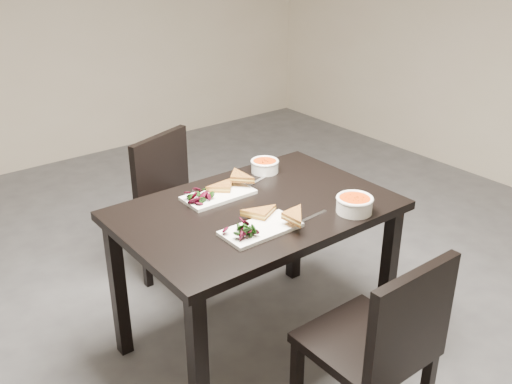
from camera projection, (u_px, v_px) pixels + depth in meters
ground at (239, 285)px, 3.32m from camera, size 5.00×5.00×0.00m
table at (256, 226)px, 2.60m from camera, size 1.20×0.80×0.75m
chair_near at (382, 343)px, 2.14m from camera, size 0.42×0.42×0.85m
chair_far at (178, 202)px, 3.21m from camera, size 0.54×0.54×0.85m
plate_near at (261, 229)px, 2.35m from camera, size 0.33×0.16×0.02m
sandwich_near at (271, 216)px, 2.39m from camera, size 0.20×0.18×0.05m
salad_near at (241, 230)px, 2.29m from camera, size 0.10×0.09×0.05m
soup_bowl_near at (354, 204)px, 2.50m from camera, size 0.16×0.16×0.07m
cutlery_near at (312, 217)px, 2.47m from camera, size 0.18×0.03×0.00m
plate_far at (219, 195)px, 2.65m from camera, size 0.33×0.16×0.02m
sandwich_far at (232, 186)px, 2.66m from camera, size 0.20×0.20×0.05m
salad_far at (200, 195)px, 2.58m from camera, size 0.10×0.09×0.04m
soup_bowl_far at (265, 165)px, 2.90m from camera, size 0.14×0.14×0.06m
cutlery_far at (254, 183)px, 2.79m from camera, size 0.18×0.06×0.00m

